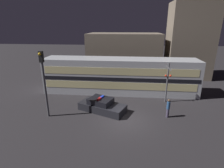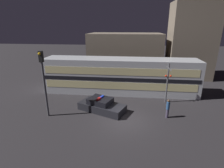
{
  "view_description": "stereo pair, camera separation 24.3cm",
  "coord_description": "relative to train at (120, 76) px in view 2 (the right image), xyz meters",
  "views": [
    {
      "loc": [
        0.12,
        -13.25,
        7.74
      ],
      "look_at": [
        -1.59,
        4.18,
        1.85
      ],
      "focal_mm": 28.0,
      "sensor_mm": 36.0,
      "label": 1
    },
    {
      "loc": [
        0.36,
        -13.22,
        7.74
      ],
      "look_at": [
        -1.59,
        4.18,
        1.85
      ],
      "focal_mm": 28.0,
      "sensor_mm": 36.0,
      "label": 2
    }
  ],
  "objects": [
    {
      "name": "ground_plane",
      "position": [
        0.92,
        -6.73,
        -2.05
      ],
      "size": [
        120.0,
        120.0,
        0.0
      ],
      "primitive_type": "plane",
      "color": "#262326"
    },
    {
      "name": "train",
      "position": [
        0.0,
        0.0,
        0.0
      ],
      "size": [
        17.84,
        3.09,
        4.11
      ],
      "color": "#B7BABF",
      "rests_on": "ground_plane"
    },
    {
      "name": "police_car",
      "position": [
        -1.38,
        -5.11,
        -1.55
      ],
      "size": [
        4.76,
        3.39,
        1.36
      ],
      "rotation": [
        0.0,
        0.0,
        -0.39
      ],
      "color": "black",
      "rests_on": "ground_plane"
    },
    {
      "name": "pedestrian",
      "position": [
        4.58,
        -5.79,
        -1.17
      ],
      "size": [
        0.29,
        0.29,
        1.72
      ],
      "color": "#3F384C",
      "rests_on": "ground_plane"
    },
    {
      "name": "crossing_signal_near",
      "position": [
        5.02,
        -2.49,
        0.21
      ],
      "size": [
        0.67,
        0.32,
        4.19
      ],
      "color": "#4C4C51",
      "rests_on": "ground_plane"
    },
    {
      "name": "traffic_light_corner",
      "position": [
        -5.99,
        -6.64,
        1.49
      ],
      "size": [
        0.3,
        0.46,
        5.8
      ],
      "color": "#4C4C51",
      "rests_on": "ground_plane"
    },
    {
      "name": "building_left",
      "position": [
        0.18,
        9.06,
        1.22
      ],
      "size": [
        11.47,
        6.46,
        6.56
      ],
      "color": "#726656",
      "rests_on": "ground_plane"
    },
    {
      "name": "building_center",
      "position": [
        9.99,
        7.82,
        3.44
      ],
      "size": [
        6.22,
        4.58,
        10.98
      ],
      "color": "#726656",
      "rests_on": "ground_plane"
    }
  ]
}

